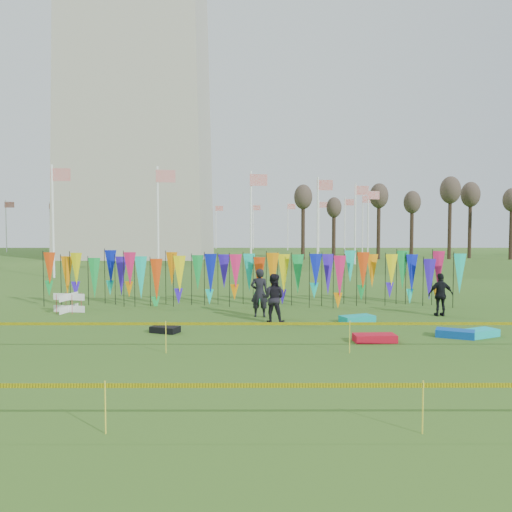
{
  "coord_description": "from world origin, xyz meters",
  "views": [
    {
      "loc": [
        0.3,
        -15.38,
        3.4
      ],
      "look_at": [
        0.35,
        6.0,
        2.28
      ],
      "focal_mm": 35.0,
      "sensor_mm": 36.0,
      "label": 1
    }
  ],
  "objects_px": {
    "person_right": "(441,295)",
    "kite_bag_teal": "(479,333)",
    "person_mid": "(273,298)",
    "kite_bag_black": "(165,329)",
    "kite_bag_blue": "(455,334)",
    "kite_bag_red": "(375,338)",
    "person_left": "(259,293)",
    "kite_bag_turquoise": "(357,319)",
    "box_kite": "(69,303)"
  },
  "relations": [
    {
      "from": "person_right",
      "to": "kite_bag_teal",
      "type": "distance_m",
      "value": 3.91
    },
    {
      "from": "person_mid",
      "to": "kite_bag_black",
      "type": "bearing_deg",
      "value": 39.45
    },
    {
      "from": "kite_bag_teal",
      "to": "kite_bag_blue",
      "type": "bearing_deg",
      "value": -174.36
    },
    {
      "from": "kite_bag_red",
      "to": "kite_bag_teal",
      "type": "distance_m",
      "value": 3.58
    },
    {
      "from": "kite_bag_blue",
      "to": "kite_bag_red",
      "type": "bearing_deg",
      "value": -166.9
    },
    {
      "from": "person_left",
      "to": "kite_bag_black",
      "type": "relative_size",
      "value": 2.1
    },
    {
      "from": "person_mid",
      "to": "kite_bag_black",
      "type": "relative_size",
      "value": 1.99
    },
    {
      "from": "kite_bag_turquoise",
      "to": "kite_bag_blue",
      "type": "distance_m",
      "value": 3.65
    },
    {
      "from": "person_right",
      "to": "kite_bag_black",
      "type": "relative_size",
      "value": 1.88
    },
    {
      "from": "person_right",
      "to": "kite_bag_blue",
      "type": "xyz_separation_m",
      "value": [
        -0.99,
        -3.92,
        -0.73
      ]
    },
    {
      "from": "person_left",
      "to": "kite_bag_black",
      "type": "height_order",
      "value": "person_left"
    },
    {
      "from": "person_mid",
      "to": "kite_bag_turquoise",
      "type": "bearing_deg",
      "value": -167.03
    },
    {
      "from": "box_kite",
      "to": "kite_bag_black",
      "type": "bearing_deg",
      "value": -40.82
    },
    {
      "from": "box_kite",
      "to": "person_right",
      "type": "bearing_deg",
      "value": -3.38
    },
    {
      "from": "kite_bag_blue",
      "to": "kite_bag_red",
      "type": "distance_m",
      "value": 2.78
    },
    {
      "from": "person_left",
      "to": "kite_bag_red",
      "type": "bearing_deg",
      "value": 131.05
    },
    {
      "from": "person_left",
      "to": "person_mid",
      "type": "height_order",
      "value": "person_left"
    },
    {
      "from": "kite_bag_red",
      "to": "person_right",
      "type": "bearing_deg",
      "value": 50.89
    },
    {
      "from": "person_right",
      "to": "kite_bag_teal",
      "type": "height_order",
      "value": "person_right"
    },
    {
      "from": "box_kite",
      "to": "kite_bag_red",
      "type": "bearing_deg",
      "value": -25.64
    },
    {
      "from": "kite_bag_black",
      "to": "kite_bag_teal",
      "type": "xyz_separation_m",
      "value": [
        10.14,
        -0.67,
        0.01
      ]
    },
    {
      "from": "person_mid",
      "to": "kite_bag_turquoise",
      "type": "height_order",
      "value": "person_mid"
    },
    {
      "from": "person_mid",
      "to": "kite_bag_blue",
      "type": "height_order",
      "value": "person_mid"
    },
    {
      "from": "box_kite",
      "to": "kite_bag_red",
      "type": "distance_m",
      "value": 12.56
    },
    {
      "from": "person_mid",
      "to": "kite_bag_blue",
      "type": "distance_m",
      "value": 6.29
    },
    {
      "from": "kite_bag_red",
      "to": "kite_bag_teal",
      "type": "xyz_separation_m",
      "value": [
        3.51,
        0.71,
        0.0
      ]
    },
    {
      "from": "kite_bag_black",
      "to": "kite_bag_teal",
      "type": "bearing_deg",
      "value": -3.79
    },
    {
      "from": "person_mid",
      "to": "person_right",
      "type": "xyz_separation_m",
      "value": [
        6.67,
        1.34,
        -0.05
      ]
    },
    {
      "from": "person_mid",
      "to": "kite_bag_blue",
      "type": "xyz_separation_m",
      "value": [
        5.68,
        -2.58,
        -0.78
      ]
    },
    {
      "from": "kite_bag_turquoise",
      "to": "kite_bag_teal",
      "type": "bearing_deg",
      "value": -36.57
    },
    {
      "from": "person_mid",
      "to": "kite_bag_black",
      "type": "xyz_separation_m",
      "value": [
        -3.66,
        -1.83,
        -0.79
      ]
    },
    {
      "from": "person_right",
      "to": "kite_bag_red",
      "type": "bearing_deg",
      "value": 46.7
    },
    {
      "from": "kite_bag_blue",
      "to": "kite_bag_teal",
      "type": "xyz_separation_m",
      "value": [
        0.8,
        0.08,
        -0.0
      ]
    },
    {
      "from": "person_left",
      "to": "kite_bag_teal",
      "type": "bearing_deg",
      "value": 154.93
    },
    {
      "from": "person_right",
      "to": "person_left",
      "type": "bearing_deg",
      "value": -2.67
    },
    {
      "from": "person_left",
      "to": "kite_bag_red",
      "type": "xyz_separation_m",
      "value": [
        3.47,
        -4.36,
        -0.83
      ]
    },
    {
      "from": "person_mid",
      "to": "person_right",
      "type": "relative_size",
      "value": 1.06
    },
    {
      "from": "box_kite",
      "to": "person_left",
      "type": "height_order",
      "value": "person_left"
    },
    {
      "from": "kite_bag_blue",
      "to": "kite_bag_red",
      "type": "relative_size",
      "value": 0.91
    },
    {
      "from": "person_left",
      "to": "kite_bag_blue",
      "type": "height_order",
      "value": "person_left"
    },
    {
      "from": "person_left",
      "to": "person_mid",
      "type": "distance_m",
      "value": 1.25
    },
    {
      "from": "person_mid",
      "to": "kite_bag_turquoise",
      "type": "xyz_separation_m",
      "value": [
        3.1,
        0.01,
        -0.77
      ]
    },
    {
      "from": "person_left",
      "to": "person_mid",
      "type": "xyz_separation_m",
      "value": [
        0.5,
        -1.15,
        -0.05
      ]
    },
    {
      "from": "kite_bag_turquoise",
      "to": "kite_bag_blue",
      "type": "relative_size",
      "value": 1.08
    },
    {
      "from": "box_kite",
      "to": "kite_bag_black",
      "type": "relative_size",
      "value": 0.88
    },
    {
      "from": "box_kite",
      "to": "kite_bag_turquoise",
      "type": "height_order",
      "value": "box_kite"
    },
    {
      "from": "person_mid",
      "to": "kite_bag_teal",
      "type": "height_order",
      "value": "person_mid"
    },
    {
      "from": "box_kite",
      "to": "kite_bag_teal",
      "type": "xyz_separation_m",
      "value": [
        14.83,
        -4.73,
        -0.28
      ]
    },
    {
      "from": "person_left",
      "to": "kite_bag_black",
      "type": "distance_m",
      "value": 4.43
    },
    {
      "from": "box_kite",
      "to": "kite_bag_blue",
      "type": "height_order",
      "value": "box_kite"
    }
  ]
}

